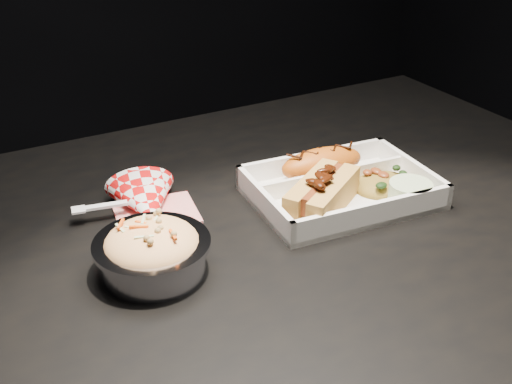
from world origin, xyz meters
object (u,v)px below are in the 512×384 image
dining_table (252,281)px  foil_coleslaw_cup (152,250)px  hotdog (322,192)px  fried_pastry (322,163)px  napkin_fork (146,202)px  food_tray (340,192)px

dining_table → foil_coleslaw_cup: (-0.15, -0.04, 0.12)m
dining_table → hotdog: hotdog is taller
foil_coleslaw_cup → dining_table: bearing=13.6°
fried_pastry → napkin_fork: napkin_fork is taller
fried_pastry → foil_coleslaw_cup: (-0.30, -0.10, 0.00)m
napkin_fork → fried_pastry: bearing=2.2°
food_tray → hotdog: bearing=-149.2°
hotdog → foil_coleslaw_cup: 0.25m
hotdog → napkin_fork: bearing=118.1°
hotdog → foil_coleslaw_cup: bearing=151.7°
dining_table → fried_pastry: (0.15, 0.06, 0.12)m
dining_table → hotdog: bearing=-9.4°
napkin_fork → dining_table: bearing=-31.6°
food_tray → foil_coleslaw_cup: 0.30m
food_tray → hotdog: hotdog is taller
fried_pastry → napkin_fork: size_ratio=0.77×
dining_table → fried_pastry: size_ratio=9.11×
foil_coleslaw_cup → fried_pastry: bearing=17.8°
dining_table → foil_coleslaw_cup: 0.20m
dining_table → fried_pastry: fried_pastry is taller
fried_pastry → hotdog: bearing=-123.7°
fried_pastry → foil_coleslaw_cup: size_ratio=0.95×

